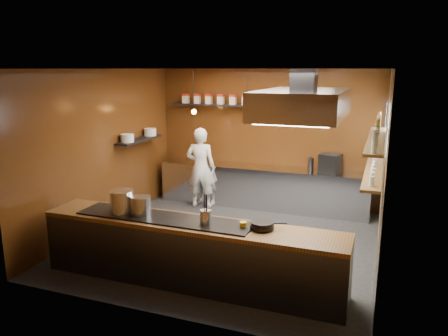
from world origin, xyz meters
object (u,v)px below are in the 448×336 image
at_px(espresso_machine, 330,163).
at_px(chef, 201,168).
at_px(extractor_hood, 303,103).
at_px(stockpot_small, 141,206).
at_px(stockpot_large, 122,202).

relative_size(espresso_machine, chef, 0.22).
height_order(espresso_machine, chef, chef).
xyz_separation_m(extractor_hood, stockpot_small, (-2.06, -1.21, -1.43)).
bearing_deg(chef, stockpot_large, 84.04).
xyz_separation_m(espresso_machine, chef, (-2.72, -0.44, -0.21)).
xyz_separation_m(stockpot_small, espresso_machine, (2.21, 3.77, 0.02)).
relative_size(stockpot_small, espresso_machine, 0.74).
bearing_deg(stockpot_small, stockpot_large, -173.72).
xyz_separation_m(stockpot_small, chef, (-0.51, 3.33, -0.19)).
bearing_deg(chef, espresso_machine, 179.82).
bearing_deg(espresso_machine, stockpot_small, -106.18).
xyz_separation_m(extractor_hood, stockpot_large, (-2.36, -1.24, -1.40)).
bearing_deg(stockpot_small, chef, 98.70).
relative_size(extractor_hood, stockpot_small, 6.97).
xyz_separation_m(extractor_hood, espresso_machine, (0.15, 2.57, -1.41)).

